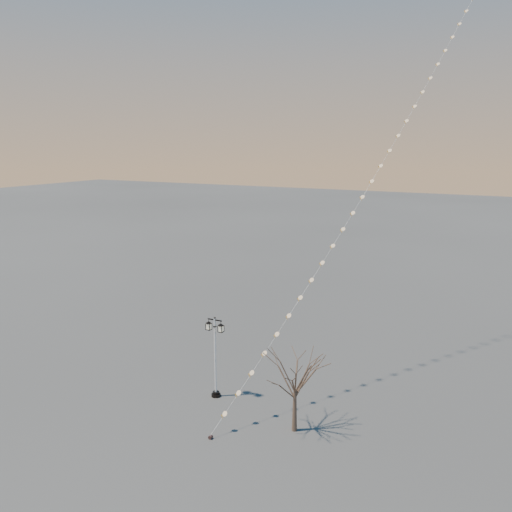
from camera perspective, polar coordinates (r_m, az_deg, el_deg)
The scene contains 4 objects.
ground at distance 31.77m, azimuth -6.36°, elevation -17.51°, with size 300.00×300.00×0.00m, color #464646.
street_lamp at distance 33.58m, azimuth -4.37°, elevation -10.27°, with size 1.33×0.58×5.24m.
bare_tree at distance 29.74m, azimuth 4.20°, elevation -12.81°, with size 2.74×2.74×4.54m.
kite_train at distance 40.61m, azimuth 15.48°, elevation 15.11°, with size 11.38×35.81×36.38m.
Camera 1 is at (15.65, -22.80, 15.64)m, focal length 37.48 mm.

